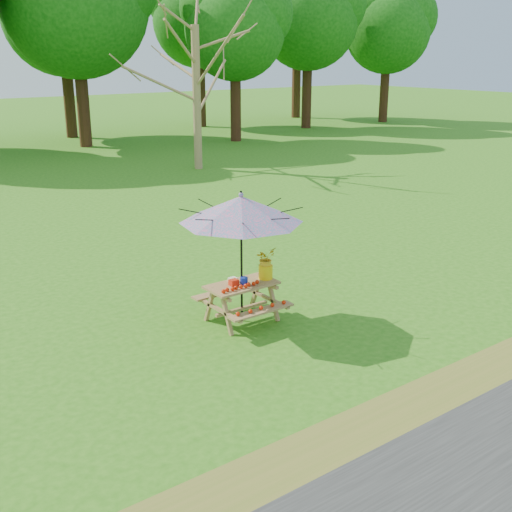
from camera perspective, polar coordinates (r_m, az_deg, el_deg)
ground at (r=12.17m, az=12.57°, el=-3.80°), size 120.00×120.00×0.00m
picnic_table at (r=10.86m, az=-1.26°, el=-4.18°), size 1.20×1.32×0.67m
patio_umbrella at (r=10.36m, az=-1.33°, el=4.17°), size 2.39×2.39×2.25m
produce_bins at (r=10.70m, az=-1.61°, el=-2.25°), size 0.29×0.36×0.13m
tomatoes_row at (r=10.50m, az=-1.38°, el=-2.74°), size 0.77×0.13×0.07m
flower_bucket at (r=10.88m, az=0.86°, el=-0.56°), size 0.39×0.36×0.55m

